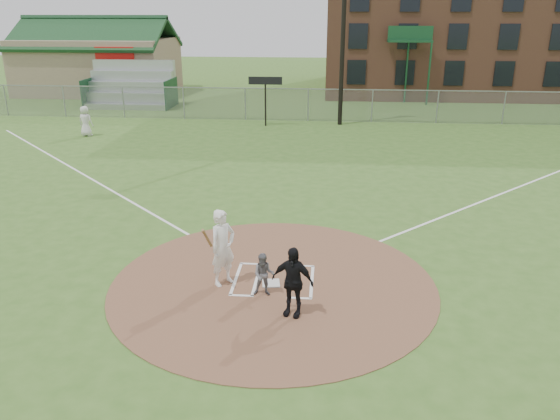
# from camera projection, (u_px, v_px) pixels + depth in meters

# --- Properties ---
(ground) EXTENTS (140.00, 140.00, 0.00)m
(ground) POSITION_uv_depth(u_px,v_px,m) (273.00, 283.00, 14.17)
(ground) COLOR #3A6221
(ground) RESTS_ON ground
(dirt_circle) EXTENTS (8.40, 8.40, 0.02)m
(dirt_circle) POSITION_uv_depth(u_px,v_px,m) (273.00, 283.00, 14.17)
(dirt_circle) COLOR brown
(dirt_circle) RESTS_ON ground
(home_plate) EXTENTS (0.51, 0.51, 0.03)m
(home_plate) POSITION_uv_depth(u_px,v_px,m) (271.00, 283.00, 14.11)
(home_plate) COLOR silver
(home_plate) RESTS_ON dirt_circle
(foul_line_first) EXTENTS (17.04, 17.04, 0.01)m
(foul_line_first) POSITION_uv_depth(u_px,v_px,m) (519.00, 187.00, 21.83)
(foul_line_first) COLOR white
(foul_line_first) RESTS_ON ground
(foul_line_third) EXTENTS (17.04, 17.04, 0.01)m
(foul_line_third) POSITION_uv_depth(u_px,v_px,m) (85.00, 175.00, 23.33)
(foul_line_third) COLOR white
(foul_line_third) RESTS_ON ground
(catcher) EXTENTS (0.55, 0.43, 1.10)m
(catcher) POSITION_uv_depth(u_px,v_px,m) (264.00, 275.00, 13.40)
(catcher) COLOR slate
(catcher) RESTS_ON dirt_circle
(umpire) EXTENTS (1.07, 0.66, 1.70)m
(umpire) POSITION_uv_depth(u_px,v_px,m) (292.00, 281.00, 12.43)
(umpire) COLOR black
(umpire) RESTS_ON dirt_circle
(ondeck_player) EXTENTS (0.90, 0.67, 1.67)m
(ondeck_player) POSITION_uv_depth(u_px,v_px,m) (85.00, 121.00, 30.31)
(ondeck_player) COLOR silver
(ondeck_player) RESTS_ON ground
(batters_boxes) EXTENTS (2.08, 1.88, 0.01)m
(batters_boxes) POSITION_uv_depth(u_px,v_px,m) (274.00, 280.00, 14.31)
(batters_boxes) COLOR white
(batters_boxes) RESTS_ON dirt_circle
(batter_at_plate) EXTENTS (0.84, 1.14, 2.01)m
(batter_at_plate) POSITION_uv_depth(u_px,v_px,m) (223.00, 248.00, 13.80)
(batter_at_plate) COLOR white
(batter_at_plate) RESTS_ON dirt_circle
(outfield_fence) EXTENTS (56.08, 0.08, 2.03)m
(outfield_fence) POSITION_uv_depth(u_px,v_px,m) (308.00, 105.00, 34.37)
(outfield_fence) COLOR slate
(outfield_fence) RESTS_ON ground
(bleachers) EXTENTS (6.08, 3.20, 3.20)m
(bleachers) POSITION_uv_depth(u_px,v_px,m) (130.00, 84.00, 39.18)
(bleachers) COLOR #B7BABF
(bleachers) RESTS_ON ground
(clubhouse) EXTENTS (12.20, 8.71, 6.23)m
(clubhouse) POSITION_uv_depth(u_px,v_px,m) (99.00, 64.00, 45.67)
(clubhouse) COLOR gray
(clubhouse) RESTS_ON ground
(light_pole) EXTENTS (1.20, 0.30, 12.22)m
(light_pole) POSITION_uv_depth(u_px,v_px,m) (344.00, 10.00, 31.33)
(light_pole) COLOR black
(light_pole) RESTS_ON ground
(scoreboard_sign) EXTENTS (2.00, 0.10, 2.93)m
(scoreboard_sign) POSITION_uv_depth(u_px,v_px,m) (265.00, 86.00, 32.43)
(scoreboard_sign) COLOR black
(scoreboard_sign) RESTS_ON ground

